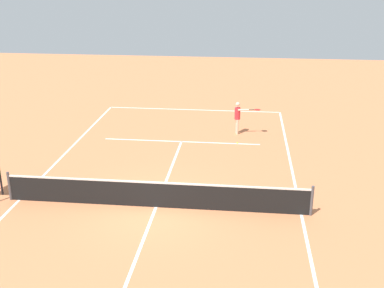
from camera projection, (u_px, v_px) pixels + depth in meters
The scene contains 5 objects.
ground_plane at pixel (156, 207), 16.81m from camera, with size 60.00×60.00×0.00m, color #D37A4C.
court_lines at pixel (156, 207), 16.81m from camera, with size 10.02×24.63×0.01m.
tennis_net at pixel (156, 194), 16.64m from camera, with size 10.62×0.10×1.07m.
player_serving at pixel (238, 115), 23.90m from camera, with size 1.28×0.45×1.62m.
tennis_ball at pixel (237, 143), 22.84m from camera, with size 0.07×0.07×0.07m, color #CCE033.
Camera 1 is at (-2.90, 14.80, 7.83)m, focal length 45.39 mm.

